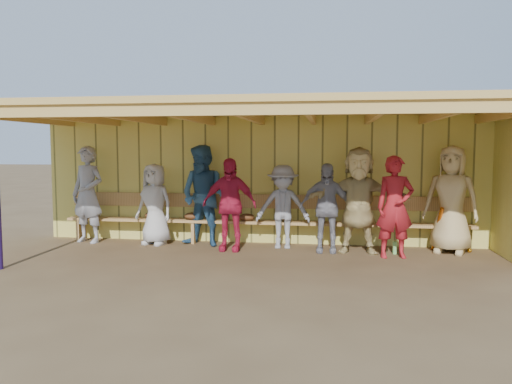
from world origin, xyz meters
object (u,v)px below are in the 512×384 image
at_px(player_d, 229,204).
at_px(player_e, 283,207).
at_px(player_a, 88,194).
at_px(player_b, 155,204).
at_px(player_h, 451,199).
at_px(player_c, 204,196).
at_px(player_f, 358,200).
at_px(bench, 262,216).
at_px(player_extra, 326,208).
at_px(player_g, 395,207).

xyz_separation_m(player_d, player_e, (0.91, 0.35, -0.06)).
relative_size(player_d, player_e, 1.09).
xyz_separation_m(player_a, player_b, (1.33, 0.00, -0.16)).
bearing_deg(player_h, player_d, -153.26).
xyz_separation_m(player_c, player_f, (2.78, -0.23, -0.02)).
xyz_separation_m(player_c, player_e, (1.46, 0.00, -0.18)).
height_order(player_c, bench, player_c).
relative_size(player_a, player_extra, 1.20).
height_order(player_c, player_g, player_c).
bearing_deg(player_e, bench, 141.69).
distance_m(player_d, player_e, 0.98).
xyz_separation_m(player_d, bench, (0.49, 0.65, -0.29)).
bearing_deg(player_a, player_f, 11.26).
relative_size(player_a, player_f, 1.01).
distance_m(player_a, bench, 3.34).
bearing_deg(player_b, player_d, 2.68).
distance_m(player_c, player_h, 4.35).
distance_m(player_c, player_e, 1.47).
height_order(player_d, player_f, player_f).
xyz_separation_m(player_d, player_f, (2.23, 0.12, 0.10)).
xyz_separation_m(player_f, player_g, (0.57, -0.30, -0.07)).
distance_m(player_h, player_extra, 2.14).
bearing_deg(player_g, player_a, 165.85).
bearing_deg(player_c, player_h, 17.27).
distance_m(player_g, bench, 2.48).
relative_size(player_d, player_f, 0.89).
relative_size(player_e, player_f, 0.82).
distance_m(player_g, player_h, 1.13).
xyz_separation_m(player_a, player_h, (6.61, 0.00, 0.00)).
bearing_deg(player_d, player_c, 149.40).
distance_m(player_a, player_e, 3.73).
bearing_deg(player_e, player_f, -12.08).
distance_m(player_b, player_d, 1.53).
bearing_deg(player_g, player_extra, 157.25).
relative_size(player_c, player_extra, 1.20).
bearing_deg(player_d, player_extra, 5.21).
height_order(player_b, player_g, player_g).
relative_size(player_f, player_h, 0.99).
bearing_deg(player_h, player_c, -158.51).
bearing_deg(player_e, player_a, 177.75).
relative_size(player_d, player_extra, 1.06).
xyz_separation_m(player_a, player_extra, (4.50, -0.25, -0.15)).
distance_m(player_f, bench, 1.86).
bearing_deg(player_a, player_d, 6.80).
distance_m(player_d, player_g, 2.81).
distance_m(player_d, bench, 0.87).
relative_size(player_f, bench, 0.24).
relative_size(player_e, player_g, 0.89).
relative_size(player_b, player_extra, 0.98).
xyz_separation_m(player_b, player_g, (4.29, -0.53, 0.08)).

